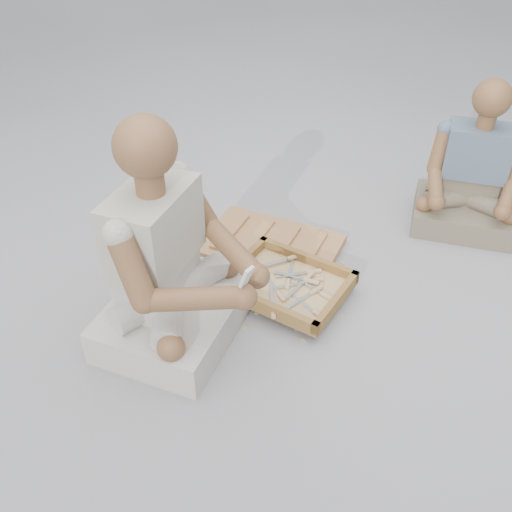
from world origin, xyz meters
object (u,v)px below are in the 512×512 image
at_px(carved_panel, 270,246).
at_px(craftsman, 169,269).
at_px(tool_tray, 287,284).
at_px(companion, 471,181).

bearing_deg(carved_panel, craftsman, -103.57).
xyz_separation_m(carved_panel, tool_tray, (0.20, -0.30, 0.05)).
height_order(carved_panel, tool_tray, tool_tray).
bearing_deg(carved_panel, tool_tray, -56.31).
bearing_deg(companion, tool_tray, 47.56).
distance_m(tool_tray, companion, 1.15).
bearing_deg(companion, craftsman, 45.13).
distance_m(carved_panel, companion, 1.09).
xyz_separation_m(tool_tray, craftsman, (-0.36, -0.38, 0.26)).
relative_size(tool_tray, craftsman, 0.60).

